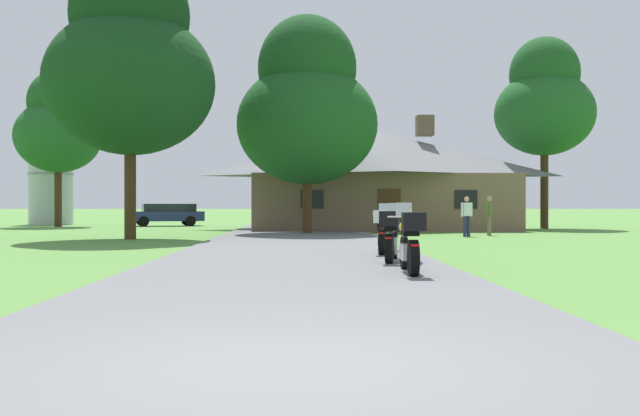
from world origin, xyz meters
TOP-DOWN VIEW (x-y plane):
  - ground_plane at (0.00, 20.00)m, footprint 500.00×500.00m
  - asphalt_driveway at (0.00, 18.00)m, footprint 6.40×80.00m
  - motorcycle_yellow_nearest_to_camera at (2.12, 7.60)m, footprint 0.66×2.08m
  - motorcycle_blue_second_in_row at (2.14, 10.36)m, footprint 0.86×2.06m
  - motorcycle_blue_farthest_in_row at (2.26, 13.06)m, footprint 0.79×2.07m
  - stone_lodge at (4.47, 33.61)m, footprint 14.22×8.35m
  - bystander_olive_shirt_near_lodge at (8.23, 25.33)m, footprint 0.24×0.55m
  - bystander_white_shirt_beside_signpost at (7.05, 24.43)m, footprint 0.52×0.33m
  - tree_right_of_lodge at (13.82, 34.79)m, footprint 5.54×5.54m
  - tree_by_lodge_front at (0.44, 27.22)m, footprint 6.37×6.37m
  - tree_left_far at (-14.62, 39.03)m, footprint 5.17×5.17m
  - tree_left_near at (-6.40, 22.41)m, footprint 6.49×6.49m
  - metal_silo_distant at (-16.80, 44.20)m, footprint 2.98×2.98m
  - parked_navy_suv_far_left at (-8.27, 40.30)m, footprint 4.94×3.11m

SIDE VIEW (x-z plane):
  - ground_plane at x=0.00m, z-range 0.00..0.00m
  - asphalt_driveway at x=0.00m, z-range 0.00..0.06m
  - motorcycle_yellow_nearest_to_camera at x=2.12m, z-range -0.03..1.27m
  - motorcycle_blue_second_in_row at x=2.14m, z-range -0.03..1.27m
  - motorcycle_blue_farthest_in_row at x=2.26m, z-range -0.03..1.27m
  - parked_navy_suv_far_left at x=-8.27m, z-range 0.08..1.48m
  - bystander_white_shirt_beside_signpost at x=7.05m, z-range 0.10..1.76m
  - bystander_olive_shirt_near_lodge at x=8.23m, z-range 0.11..1.79m
  - stone_lodge at x=4.47m, z-range -0.37..5.80m
  - metal_silo_distant at x=-16.80m, z-range 0.01..7.59m
  - tree_by_lodge_front at x=0.44m, z-range 0.77..10.67m
  - tree_left_far at x=-14.62m, z-range 1.36..10.87m
  - tree_left_near at x=-6.40m, z-range 1.25..12.27m
  - tree_right_of_lodge at x=13.82m, z-range 1.73..12.48m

